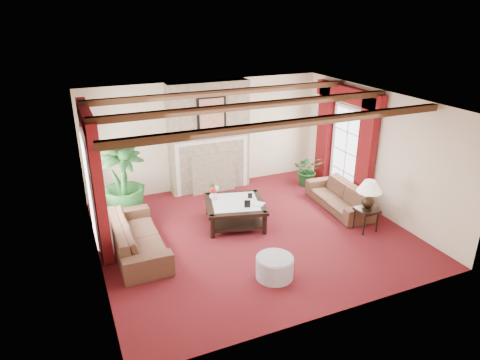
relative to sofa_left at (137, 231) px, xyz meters
name	(u,v)px	position (x,y,z in m)	size (l,w,h in m)	color
floor	(252,233)	(2.28, -0.22, -0.43)	(6.00, 6.00, 0.00)	#490D12
ceiling	(254,102)	(2.28, -0.22, 2.27)	(6.00, 6.00, 0.00)	white
back_wall	(206,135)	(2.28, 2.53, 0.92)	(6.00, 0.02, 2.70)	beige
left_wall	(91,197)	(-0.72, -0.22, 0.92)	(0.02, 5.50, 2.70)	beige
right_wall	(377,152)	(5.28, -0.22, 0.92)	(0.02, 5.50, 2.70)	beige
ceiling_beams	(254,105)	(2.28, -0.22, 2.21)	(6.00, 3.00, 0.12)	#3A2012
fireplace	(208,81)	(2.28, 2.33, 2.27)	(2.00, 0.52, 2.70)	tan
french_door_left	(82,136)	(-0.69, 0.78, 1.70)	(0.10, 1.10, 2.16)	white
french_door_right	(351,108)	(5.25, 0.78, 1.70)	(0.10, 1.10, 2.16)	white
curtains_left	(85,113)	(-0.58, 0.78, 2.12)	(0.20, 2.40, 2.55)	#550B0C
curtains_right	(349,90)	(5.14, 0.78, 2.12)	(0.20, 2.40, 2.55)	#550B0C
sofa_left	(137,231)	(0.00, 0.00, 0.00)	(0.65, 2.21, 0.86)	black
sofa_right	(340,193)	(4.61, 0.06, -0.06)	(0.68, 1.95, 0.75)	black
potted_palm	(124,198)	(0.02, 1.50, 0.05)	(1.37, 1.89, 0.95)	black
small_plant	(308,173)	(4.67, 1.53, -0.11)	(1.04, 1.07, 0.64)	black
coffee_table	(235,213)	(2.11, 0.29, -0.18)	(1.22, 1.22, 0.50)	black
side_table	(366,219)	(4.48, -1.03, -0.19)	(0.41, 0.41, 0.48)	black
ottoman	(275,267)	(1.98, -1.77, -0.24)	(0.64, 0.64, 0.38)	#AAA7BE
table_lamp	(369,195)	(4.48, -1.03, 0.37)	(0.51, 0.51, 0.64)	black
flower_vase	(214,195)	(1.76, 0.61, 0.17)	(0.20, 0.21, 0.20)	silver
book	(254,199)	(2.40, -0.04, 0.22)	(0.19, 0.16, 0.31)	black
photo_frame_a	(247,204)	(2.24, -0.04, 0.15)	(0.13, 0.02, 0.17)	black
photo_frame_b	(250,196)	(2.49, 0.35, 0.13)	(0.10, 0.02, 0.13)	black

